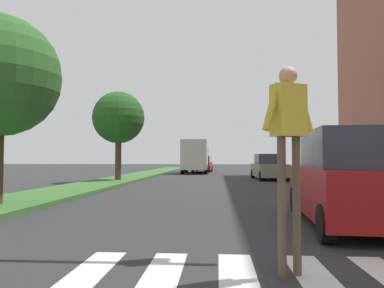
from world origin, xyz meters
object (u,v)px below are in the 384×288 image
tree_far (119,118)px  sedan_midblock (269,168)px  sedan_distant (202,165)px  truck_box_delivery (195,156)px  pedestrian_performer (289,135)px  suv_crossing (350,180)px

tree_far → sedan_midblock: 10.36m
sedan_distant → truck_box_delivery: truck_box_delivery is taller
pedestrian_performer → suv_crossing: size_ratio=0.53×
suv_crossing → sedan_midblock: suv_crossing is taller
sedan_distant → suv_crossing: bearing=-82.0°
pedestrian_performer → truck_box_delivery: size_ratio=0.40×
pedestrian_performer → sedan_distant: pedestrian_performer is taller
sedan_midblock → tree_far: bearing=-158.5°
tree_far → sedan_distant: bearing=76.5°
truck_box_delivery → sedan_distant: bearing=82.7°
suv_crossing → sedan_midblock: 17.18m
pedestrian_performer → sedan_midblock: 20.84m
sedan_midblock → sedan_distant: sedan_midblock is taller
tree_far → truck_box_delivery: size_ratio=0.84×
suv_crossing → tree_far: bearing=122.5°
pedestrian_performer → truck_box_delivery: 30.89m
tree_far → pedestrian_performer: (6.69, -17.04, -2.14)m
tree_far → suv_crossing: bearing=-57.5°
tree_far → sedan_distant: tree_far is taller
sedan_midblock → sedan_distant: size_ratio=1.06×
tree_far → pedestrian_performer: 18.43m
pedestrian_performer → sedan_distant: size_ratio=0.57×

